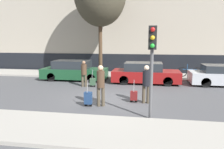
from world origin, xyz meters
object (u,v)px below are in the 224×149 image
at_px(trolley_center, 88,98).
at_px(trolley_right, 134,96).
at_px(pedestrian_left, 84,72).
at_px(pedestrian_center, 101,83).
at_px(traffic_light, 152,54).
at_px(pedestrian_right, 146,82).
at_px(parked_car_0, 74,71).
at_px(trolley_left, 93,82).
at_px(parked_bicycle, 190,72).
at_px(parked_car_1, 145,73).
at_px(parked_car_2, 224,76).

height_order(trolley_center, trolley_right, trolley_center).
bearing_deg(pedestrian_left, pedestrian_center, 118.60).
relative_size(pedestrian_left, traffic_light, 0.48).
xyz_separation_m(pedestrian_center, pedestrian_right, (1.93, 0.78, -0.04)).
xyz_separation_m(parked_car_0, trolley_left, (1.91, -2.05, -0.33)).
bearing_deg(parked_bicycle, parked_car_1, -144.71).
relative_size(parked_car_2, pedestrian_left, 2.68).
xyz_separation_m(pedestrian_left, parked_bicycle, (6.95, 4.06, -0.41)).
bearing_deg(pedestrian_left, parked_car_1, -152.59).
bearing_deg(pedestrian_left, parked_car_2, -166.17).
bearing_deg(parked_car_1, parked_car_2, 0.72).
xyz_separation_m(trolley_center, trolley_right, (1.92, 0.94, -0.05)).
relative_size(parked_car_0, pedestrian_center, 2.55).
bearing_deg(pedestrian_left, trolley_center, 111.07).
relative_size(traffic_light, parked_bicycle, 1.89).
relative_size(parked_car_1, trolley_right, 4.13).
height_order(parked_car_0, trolley_left, parked_car_0).
xyz_separation_m(parked_car_2, traffic_light, (-4.65, -6.88, 1.78)).
xyz_separation_m(pedestrian_left, trolley_center, (1.35, -3.88, -0.53)).
relative_size(trolley_left, traffic_light, 0.33).
height_order(pedestrian_center, parked_bicycle, pedestrian_center).
bearing_deg(parked_car_1, trolley_center, -112.62).
bearing_deg(parked_bicycle, pedestrian_center, -123.00).
xyz_separation_m(parked_car_1, pedestrian_center, (-1.82, -5.50, 0.38)).
bearing_deg(parked_bicycle, pedestrian_right, -114.06).
bearing_deg(parked_bicycle, parked_car_0, -166.31).
distance_m(parked_car_0, parked_bicycle, 8.55).
height_order(pedestrian_left, pedestrian_center, pedestrian_center).
bearing_deg(trolley_center, parked_car_1, 67.38).
xyz_separation_m(parked_car_0, parked_bicycle, (8.31, 2.02, -0.17)).
xyz_separation_m(parked_car_2, trolley_center, (-7.31, -5.70, -0.24)).
height_order(parked_car_1, pedestrian_center, pedestrian_center).
distance_m(trolley_center, parked_bicycle, 9.72).
xyz_separation_m(pedestrian_right, parked_bicycle, (3.13, 7.02, -0.50)).
distance_m(trolley_left, trolley_right, 3.99).
bearing_deg(pedestrian_right, parked_car_2, 46.36).
distance_m(pedestrian_left, pedestrian_center, 4.19).
bearing_deg(traffic_light, trolley_right, 109.16).
height_order(parked_car_0, parked_car_2, parked_car_0).
height_order(trolley_center, parked_bicycle, trolley_center).
bearing_deg(pedestrian_center, parked_car_1, 57.47).
bearing_deg(pedestrian_center, pedestrian_left, 102.38).
height_order(parked_car_1, parked_car_2, parked_car_1).
bearing_deg(trolley_left, traffic_light, -55.63).
bearing_deg(pedestrian_center, parked_car_0, 105.02).
bearing_deg(parked_car_0, parked_bicycle, 13.69).
distance_m(parked_car_1, parked_car_2, 4.96).
xyz_separation_m(trolley_left, pedestrian_center, (1.33, -3.72, 0.70)).
bearing_deg(trolley_right, traffic_light, -70.84).
bearing_deg(pedestrian_right, trolley_center, -157.81).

